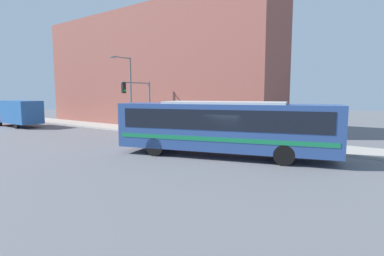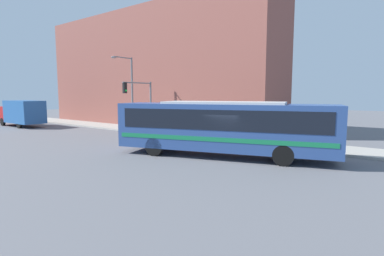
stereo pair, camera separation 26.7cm
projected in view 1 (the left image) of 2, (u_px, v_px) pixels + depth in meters
ground_plane at (224, 158)px, 16.97m from camera, size 120.00×120.00×0.00m
sidewalk at (98, 125)px, 33.66m from camera, size 3.23×70.00×0.15m
building_facade at (150, 70)px, 34.45m from camera, size 6.00×30.60×12.79m
city_bus at (224, 125)px, 17.09m from camera, size 6.09×12.54×3.17m
delivery_truck at (18, 112)px, 32.98m from camera, size 2.35×7.15×2.88m
fire_hydrant at (212, 133)px, 23.43m from camera, size 0.26×0.35×0.84m
traffic_light_pole at (140, 97)px, 26.32m from camera, size 3.28×0.35×4.56m
parking_meter at (160, 123)px, 26.61m from camera, size 0.14×0.14×1.28m
street_lamp at (128, 87)px, 28.54m from camera, size 2.46×0.28×6.92m
pedestrian_near_corner at (122, 119)px, 31.08m from camera, size 0.34×0.34×1.72m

